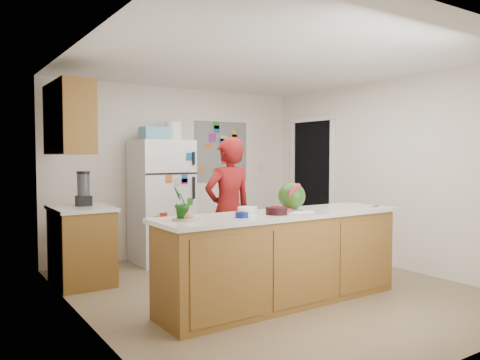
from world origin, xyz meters
TOP-DOWN VIEW (x-y plane):
  - floor at (0.00, 0.00)m, footprint 4.00×4.50m
  - wall_back at (0.00, 2.26)m, footprint 4.00×0.02m
  - wall_left at (-2.01, 0.00)m, footprint 0.02×4.50m
  - wall_right at (2.01, 0.00)m, footprint 0.02×4.50m
  - ceiling at (0.00, 0.00)m, footprint 4.00×4.50m
  - doorway at (1.99, 1.45)m, footprint 0.03×0.85m
  - peninsula_base at (-0.20, -0.50)m, footprint 2.60×0.62m
  - peninsula_top at (-0.20, -0.50)m, footprint 2.68×0.70m
  - side_counter_base at (-1.69, 1.35)m, footprint 0.60×0.80m
  - side_counter_top at (-1.69, 1.35)m, footprint 0.64×0.84m
  - upper_cabinets at (-1.82, 1.30)m, footprint 0.35×1.00m
  - refrigerator at (-0.45, 1.88)m, footprint 0.75×0.70m
  - fridge_top_bin at (-0.55, 1.88)m, footprint 0.35×0.28m
  - photo_collage at (0.75, 2.24)m, footprint 0.95×0.01m
  - person at (-0.25, 0.45)m, footprint 0.63×0.42m
  - blender_appliance at (-1.64, 1.41)m, footprint 0.14×0.14m
  - cutting_board at (-0.09, -0.45)m, footprint 0.51×0.44m
  - watermelon at (-0.03, -0.43)m, footprint 0.28×0.28m
  - watermelon_slice at (-0.20, -0.50)m, footprint 0.18×0.18m
  - cherry_bowl at (-0.35, -0.59)m, footprint 0.25×0.25m
  - white_bowl at (-0.52, -0.34)m, footprint 0.22×0.22m
  - cobalt_bowl at (-0.76, -0.60)m, footprint 0.15×0.15m
  - plate at (-1.25, -0.45)m, footprint 0.31×0.31m
  - paper_towel at (-0.31, -0.52)m, footprint 0.21×0.19m
  - keys at (1.00, -0.66)m, footprint 0.10×0.07m
  - potted_plant at (-1.30, -0.45)m, footprint 0.21×0.20m

SIDE VIEW (x-z plane):
  - floor at x=0.00m, z-range -0.02..0.00m
  - side_counter_base at x=-1.69m, z-range 0.00..0.86m
  - peninsula_base at x=-0.20m, z-range 0.00..0.88m
  - person at x=-0.25m, z-range 0.00..1.70m
  - refrigerator at x=-0.45m, z-range 0.00..1.70m
  - side_counter_top at x=-1.69m, z-range 0.86..0.90m
  - peninsula_top at x=-0.20m, z-range 0.88..0.92m
  - cutting_board at x=-0.09m, z-range 0.92..0.93m
  - keys at x=1.00m, z-range 0.92..0.93m
  - plate at x=-1.25m, z-range 0.92..0.94m
  - paper_towel at x=-0.31m, z-range 0.92..0.94m
  - watermelon_slice at x=-0.20m, z-range 0.93..0.95m
  - cobalt_bowl at x=-0.76m, z-range 0.92..0.97m
  - white_bowl at x=-0.52m, z-range 0.92..0.98m
  - cherry_bowl at x=-0.35m, z-range 0.92..0.99m
  - doorway at x=1.99m, z-range 0.00..2.04m
  - watermelon at x=-0.03m, z-range 0.93..1.21m
  - potted_plant at x=-1.30m, z-range 0.92..1.23m
  - blender_appliance at x=-1.64m, z-range 0.90..1.28m
  - wall_back at x=0.00m, z-range 0.00..2.50m
  - wall_left at x=-2.01m, z-range 0.00..2.50m
  - wall_right at x=2.01m, z-range 0.00..2.50m
  - photo_collage at x=0.75m, z-range 1.08..2.02m
  - fridge_top_bin at x=-0.55m, z-range 1.70..1.88m
  - upper_cabinets at x=-1.82m, z-range 1.50..2.30m
  - ceiling at x=0.00m, z-range 2.50..2.52m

